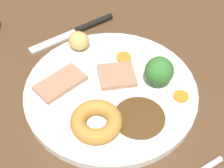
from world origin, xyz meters
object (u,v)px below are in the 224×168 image
Objects in this scene: roast_potato_left at (79,41)px; broccoli_floret at (159,71)px; carrot_coin_front at (181,96)px; dinner_plate at (112,91)px; yorkshire_pudding at (96,121)px; carrot_coin_back at (124,57)px; meat_slice_under at (60,83)px; knife at (80,29)px; meat_slice_main at (117,75)px.

broccoli_floret is at bearing -149.35° from roast_potato_left.
carrot_coin_front is 0.46× the size of broccoli_floret.
dinner_plate is 5.39× the size of broccoli_floret.
dinner_plate is at bearing -42.97° from yorkshire_pudding.
carrot_coin_front reaches higher than dinner_plate.
carrot_coin_front is at bearing -161.35° from carrot_coin_back.
carrot_coin_back is (1.04, -12.40, -0.20)cm from meat_slice_under.
dinner_plate is 8.69cm from meat_slice_under.
carrot_coin_back is at bearing 18.65° from carrot_coin_front.
dinner_plate is at bearing 76.97° from knife.
broccoli_floret is at bearing -128.08° from meat_slice_main.
carrot_coin_back is (3.62, -3.21, -0.20)cm from meat_slice_main.
meat_slice_under is at bearing 138.47° from roast_potato_left.
dinner_plate is 11.35cm from carrot_coin_front.
yorkshire_pudding is 14.64cm from carrot_coin_front.
yorkshire_pudding is 1.46× the size of broccoli_floret.
roast_potato_left is (11.65, 1.02, 2.34)cm from dinner_plate.
yorkshire_pudding is 13.31cm from broccoli_floret.
broccoli_floret is (-2.38, -7.30, 3.59)cm from dinner_plate.
meat_slice_under is at bearing 74.32° from meat_slice_main.
broccoli_floret reaches higher than knife.
carrot_coin_back is at bearing -42.37° from dinner_plate.
carrot_coin_back is 12.66cm from knife.
carrot_coin_front is at bearing 99.30° from knife.
roast_potato_left is at bearing -41.53° from meat_slice_under.
carrot_coin_back is at bearing -42.68° from yorkshire_pudding.
knife is at bearing -4.79° from dinner_plate.
meat_slice_under reaches higher than dinner_plate.
roast_potato_left is 1.47× the size of carrot_coin_back.
meat_slice_main reaches higher than carrot_coin_back.
carrot_coin_back is at bearing 15.97° from broccoli_floret.
dinner_plate is 7.35× the size of roast_potato_left.
dinner_plate is 8.20cm from yorkshire_pudding.
meat_slice_under is at bearing 10.55° from yorkshire_pudding.
dinner_plate is at bearing -175.00° from roast_potato_left.
yorkshire_pudding is 1.99× the size of roast_potato_left.
carrot_coin_back is at bearing -85.22° from meat_slice_under.
meat_slice_main is 0.33× the size of knife.
yorkshire_pudding reaches higher than meat_slice_under.
carrot_coin_front is at bearing -126.06° from dinner_plate.
broccoli_floret is at bearing 97.99° from knife.
roast_potato_left is 0.21× the size of knife.
broccoli_floret reaches higher than roast_potato_left.
yorkshire_pudding is 3.20× the size of carrot_coin_front.
carrot_coin_back is (12.18, 4.11, -0.00)cm from carrot_coin_front.
dinner_plate reaches higher than knife.
meat_slice_main is 1.56× the size of roast_potato_left.
carrot_coin_back is 0.50× the size of broccoli_floret.
roast_potato_left is 6.96cm from knife.
roast_potato_left is at bearing 44.65° from carrot_coin_back.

